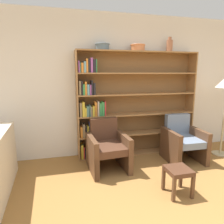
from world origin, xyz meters
TOP-DOWN VIEW (x-y plane):
  - wall_back at (0.00, 2.37)m, footprint 12.00×0.06m
  - bookshelf at (-0.01, 2.20)m, footprint 2.39×0.30m
  - bowl_olive at (-0.49, 2.18)m, footprint 0.27×0.27m
  - bowl_sage at (0.19, 2.18)m, footprint 0.28×0.28m
  - vase_tall at (0.85, 2.18)m, footprint 0.12×0.12m
  - armchair_leather at (-0.52, 1.66)m, footprint 0.69×0.73m
  - armchair_cushioned at (0.94, 1.66)m, footprint 0.65×0.69m
  - footstool at (0.25, 0.69)m, footprint 0.32×0.32m

SIDE VIEW (x-z plane):
  - footstool at x=0.25m, z-range 0.11..0.49m
  - armchair_leather at x=-0.52m, z-range -0.04..0.81m
  - armchair_cushioned at x=0.94m, z-range -0.04..0.81m
  - bookshelf at x=-0.01m, z-range -0.02..2.02m
  - wall_back at x=0.00m, z-range 0.00..2.75m
  - bowl_olive at x=-0.49m, z-range 2.05..2.17m
  - bowl_sage at x=0.19m, z-range 2.05..2.17m
  - vase_tall at x=0.85m, z-range 2.02..2.30m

